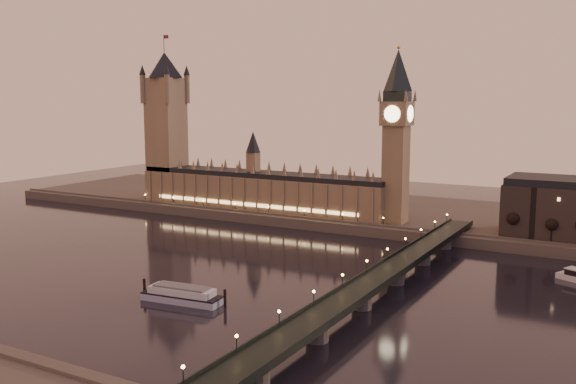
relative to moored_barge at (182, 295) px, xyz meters
The scene contains 9 objects.
ground 53.56m from the moored_barge, 119.75° to the left, with size 700.00×700.00×0.00m, color black.
far_embankment 211.46m from the moored_barge, 89.06° to the left, with size 560.00×130.00×6.00m, color #423D35.
palace_of_westminster 181.17m from the moored_barge, 111.71° to the left, with size 180.00×26.62×52.00m.
victoria_tower 231.19m from the moored_barge, 131.19° to the left, with size 31.68×31.68×118.00m.
big_ben 180.27m from the moored_barge, 80.69° to the left, with size 17.68×17.68×104.00m.
westminster_bridge 79.98m from the moored_barge, 35.51° to the left, with size 13.20×260.00×15.30m.
bare_tree_0 185.00m from the moored_barge, 57.35° to the left, with size 6.10×6.10×12.41m.
bare_tree_1 194.02m from the moored_barge, 53.39° to the left, with size 6.10×6.10×12.41m.
moored_barge is the anchor object (origin of this frame).
Camera 1 is at (183.52, -239.74, 80.76)m, focal length 40.00 mm.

